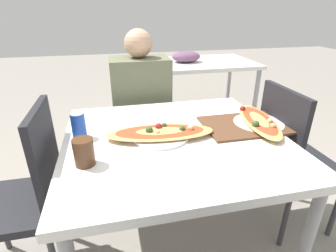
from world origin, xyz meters
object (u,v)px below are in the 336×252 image
at_px(chair_side_left, 28,191).
at_px(drink_glass, 84,152).
at_px(pizza_main, 160,133).
at_px(person_seated, 141,99).
at_px(soda_can, 79,126).
at_px(dining_table, 175,150).
at_px(chair_far_seated, 140,116).
at_px(chair_side_right, 292,155).
at_px(pizza_second, 258,121).

bearing_deg(chair_side_left, drink_glass, -120.27).
bearing_deg(chair_side_left, pizza_main, -90.64).
relative_size(person_seated, pizza_main, 2.19).
distance_m(chair_side_left, soda_can, 0.39).
bearing_deg(dining_table, person_seated, 96.28).
bearing_deg(chair_far_seated, chair_side_right, 135.01).
bearing_deg(person_seated, chair_side_left, 47.05).
height_order(drink_glass, pizza_second, drink_glass).
relative_size(person_seated, soda_can, 9.36).
bearing_deg(drink_glass, soda_can, 98.83).
bearing_deg(chair_far_seated, pizza_main, 90.53).
distance_m(pizza_main, soda_can, 0.39).
bearing_deg(dining_table, drink_glass, -159.76).
height_order(chair_far_seated, drink_glass, chair_far_seated).
xyz_separation_m(chair_side_left, pizza_main, (0.64, -0.01, 0.24)).
bearing_deg(dining_table, pizza_second, 5.25).
bearing_deg(soda_can, pizza_main, -11.97).
relative_size(person_seated, pizza_second, 2.39).
xyz_separation_m(chair_far_seated, chair_side_right, (0.79, -0.79, 0.00)).
xyz_separation_m(dining_table, soda_can, (-0.45, 0.10, 0.13)).
height_order(chair_side_right, pizza_second, chair_side_right).
height_order(chair_far_seated, soda_can, chair_far_seated).
distance_m(pizza_main, drink_glass, 0.38).
xyz_separation_m(soda_can, pizza_second, (0.91, -0.06, -0.04)).
xyz_separation_m(dining_table, chair_side_right, (0.71, 0.03, -0.15)).
bearing_deg(pizza_second, dining_table, -174.75).
distance_m(dining_table, soda_can, 0.48).
distance_m(dining_table, chair_side_right, 0.73).
xyz_separation_m(chair_side_right, person_seated, (-0.79, 0.67, 0.18)).
distance_m(soda_can, pizza_second, 0.92).
height_order(dining_table, chair_far_seated, chair_far_seated).
height_order(person_seated, pizza_main, person_seated).
distance_m(chair_side_right, pizza_second, 0.34).
distance_m(soda_can, drink_glass, 0.25).
relative_size(chair_side_right, pizza_second, 1.87).
height_order(pizza_main, pizza_second, same).
bearing_deg(soda_can, dining_table, -12.38).
bearing_deg(pizza_main, dining_table, -14.52).
distance_m(person_seated, soda_can, 0.72).
xyz_separation_m(soda_can, drink_glass, (0.04, -0.25, -0.01)).
distance_m(dining_table, chair_far_seated, 0.84).
xyz_separation_m(dining_table, pizza_main, (-0.07, 0.02, 0.09)).
bearing_deg(dining_table, soda_can, 167.62).
height_order(chair_far_seated, chair_side_right, same).
relative_size(dining_table, drink_glass, 9.41).
xyz_separation_m(person_seated, drink_glass, (-0.33, -0.86, 0.09)).
bearing_deg(soda_can, person_seated, 58.64).
height_order(chair_far_seated, pizza_second, chair_far_seated).
relative_size(soda_can, pizza_second, 0.25).
height_order(person_seated, pizza_second, person_seated).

